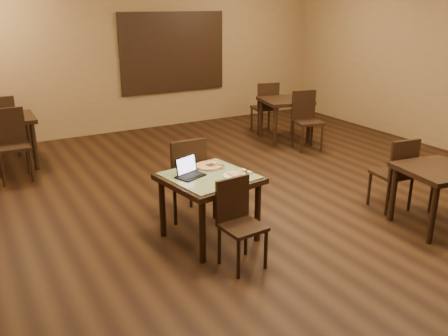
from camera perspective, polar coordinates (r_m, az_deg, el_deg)
ground at (r=6.23m, az=8.82°, el=-5.00°), size 10.00×10.00×0.00m
wall_back at (r=10.13m, az=-8.87°, el=13.17°), size 8.00×0.02×3.00m
mural at (r=10.27m, az=-6.13°, el=13.65°), size 2.34×0.05×1.64m
tiled_table at (r=5.19m, az=-1.79°, el=-1.92°), size 1.06×1.06×0.76m
chair_main_near at (r=4.75m, az=1.69°, el=-5.98°), size 0.42×0.42×0.90m
chair_main_far at (r=5.73m, az=-4.65°, el=-0.72°), size 0.46×0.46×1.03m
laptop at (r=5.14m, az=-4.29°, el=-0.35°), size 0.35×0.33×0.20m
plate at (r=5.11m, az=1.33°, el=-0.95°), size 0.26×0.26×0.01m
pizza_slice at (r=5.10m, az=1.33°, el=-0.79°), size 0.28×0.28×0.02m
pizza_pan at (r=5.41m, az=-1.87°, el=0.16°), size 0.37×0.37×0.01m
pizza_whole at (r=5.40m, az=-1.87°, el=0.29°), size 0.31×0.31×0.02m
spatula at (r=5.39m, az=-1.58°, el=0.36°), size 0.13×0.24×0.01m
napkin_roll at (r=5.23m, az=2.80°, el=-0.39°), size 0.06×0.15×0.04m
other_table_a at (r=9.18m, az=7.35°, el=7.39°), size 1.02×1.02×0.81m
other_table_a_chair_near at (r=8.74m, az=9.82°, el=6.12°), size 0.54×0.54×1.04m
other_table_a_chair_far at (r=9.67m, az=5.06°, el=7.58°), size 0.54×0.54×1.04m
other_table_b at (r=8.33m, az=-24.79°, el=4.63°), size 0.89×0.89×0.82m
other_table_b_chair_near at (r=7.75m, az=-24.21°, el=3.08°), size 0.47×0.47×1.06m
other_table_b_chair_far at (r=8.95m, az=-25.14°, el=4.94°), size 0.47×0.47×1.06m
other_table_c at (r=6.00m, az=24.23°, el=-1.13°), size 0.90×0.90×0.75m
other_table_c_chair_far at (r=6.34m, az=20.07°, el=-0.27°), size 0.47×0.47×0.96m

